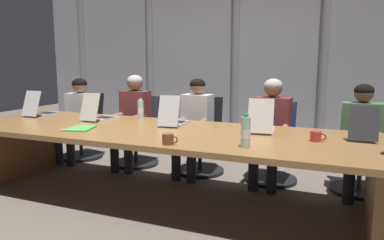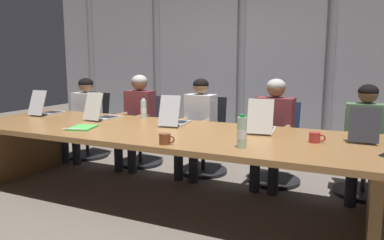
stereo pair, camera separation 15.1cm
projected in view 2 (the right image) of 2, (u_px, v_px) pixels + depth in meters
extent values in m
plane|color=#6B6056|center=(162.00, 199.00, 3.77)|extent=(13.91, 13.91, 0.00)
cube|color=olive|center=(161.00, 132.00, 3.66)|extent=(4.34, 1.34, 0.05)
cube|color=black|center=(161.00, 139.00, 3.67)|extent=(3.69, 0.10, 0.06)
cube|color=brown|center=(24.00, 148.00, 4.52)|extent=(0.08, 1.14, 0.67)
cube|color=brown|center=(374.00, 197.00, 2.91)|extent=(0.08, 1.14, 0.67)
cube|color=#9999A0|center=(239.00, 63.00, 5.75)|extent=(6.95, 0.10, 2.69)
cylinder|color=gray|center=(92.00, 63.00, 6.89)|extent=(0.12, 0.12, 2.64)
cylinder|color=gray|center=(157.00, 63.00, 6.31)|extent=(0.12, 0.12, 2.64)
cylinder|color=gray|center=(241.00, 63.00, 5.68)|extent=(0.12, 0.12, 2.64)
cylinder|color=gray|center=(330.00, 64.00, 5.14)|extent=(0.12, 0.12, 2.64)
cube|color=#BCBCC1|center=(51.00, 113.00, 4.74)|extent=(0.23, 0.34, 0.02)
cube|color=black|center=(53.00, 112.00, 4.76)|extent=(0.19, 0.19, 0.00)
cube|color=#BCBCC1|center=(37.00, 103.00, 4.51)|extent=(0.22, 0.13, 0.30)
cube|color=black|center=(38.00, 102.00, 4.51)|extent=(0.20, 0.11, 0.26)
cube|color=beige|center=(106.00, 118.00, 4.34)|extent=(0.24, 0.34, 0.02)
cube|color=black|center=(108.00, 117.00, 4.36)|extent=(0.20, 0.19, 0.00)
cube|color=beige|center=(93.00, 106.00, 4.13)|extent=(0.23, 0.11, 0.30)
cube|color=black|center=(93.00, 106.00, 4.14)|extent=(0.21, 0.10, 0.27)
cube|color=#BCBCC1|center=(177.00, 123.00, 3.99)|extent=(0.25, 0.36, 0.02)
cube|color=black|center=(178.00, 122.00, 4.01)|extent=(0.20, 0.21, 0.00)
cube|color=#BCBCC1|center=(169.00, 111.00, 3.76)|extent=(0.23, 0.14, 0.31)
cube|color=black|center=(170.00, 110.00, 3.76)|extent=(0.20, 0.12, 0.27)
cube|color=beige|center=(263.00, 130.00, 3.61)|extent=(0.28, 0.37, 0.02)
cube|color=black|center=(263.00, 128.00, 3.63)|extent=(0.22, 0.21, 0.00)
cube|color=beige|center=(260.00, 116.00, 3.37)|extent=(0.24, 0.14, 0.31)
cube|color=black|center=(260.00, 116.00, 3.38)|extent=(0.22, 0.12, 0.28)
cube|color=#2D2D33|center=(364.00, 138.00, 3.22)|extent=(0.24, 0.31, 0.02)
cube|color=black|center=(364.00, 136.00, 3.24)|extent=(0.20, 0.17, 0.00)
cube|color=#2D2D33|center=(364.00, 125.00, 3.02)|extent=(0.23, 0.10, 0.28)
cube|color=black|center=(364.00, 125.00, 3.02)|extent=(0.21, 0.09, 0.25)
cube|color=black|center=(87.00, 127.00, 5.39)|extent=(0.55, 0.55, 0.08)
cube|color=black|center=(98.00, 107.00, 5.52)|extent=(0.44, 0.19, 0.46)
cylinder|color=#262628|center=(87.00, 142.00, 5.42)|extent=(0.05, 0.05, 0.35)
cylinder|color=black|center=(88.00, 155.00, 5.45)|extent=(0.60, 0.60, 0.04)
cube|color=#2D2D38|center=(140.00, 133.00, 5.01)|extent=(0.54, 0.54, 0.08)
cube|color=#2D2D38|center=(150.00, 111.00, 5.15)|extent=(0.44, 0.16, 0.45)
cylinder|color=#262628|center=(140.00, 148.00, 5.04)|extent=(0.05, 0.05, 0.35)
cylinder|color=black|center=(141.00, 162.00, 5.07)|extent=(0.60, 0.60, 0.04)
cube|color=black|center=(203.00, 139.00, 4.61)|extent=(0.51, 0.51, 0.08)
cube|color=black|center=(209.00, 115.00, 4.77)|extent=(0.44, 0.14, 0.47)
cylinder|color=#262628|center=(203.00, 156.00, 4.65)|extent=(0.05, 0.05, 0.35)
cylinder|color=black|center=(203.00, 171.00, 4.68)|extent=(0.60, 0.60, 0.04)
cube|color=navy|center=(275.00, 146.00, 4.24)|extent=(0.50, 0.50, 0.08)
cube|color=navy|center=(281.00, 120.00, 4.39)|extent=(0.44, 0.13, 0.45)
cylinder|color=#262628|center=(274.00, 164.00, 4.28)|extent=(0.05, 0.05, 0.35)
cylinder|color=black|center=(274.00, 180.00, 4.31)|extent=(0.60, 0.60, 0.04)
cube|color=#511E19|center=(365.00, 154.00, 3.85)|extent=(0.51, 0.51, 0.08)
cube|color=#511E19|center=(369.00, 125.00, 3.99)|extent=(0.44, 0.14, 0.48)
cylinder|color=#262628|center=(364.00, 174.00, 3.88)|extent=(0.05, 0.05, 0.35)
cylinder|color=black|center=(362.00, 192.00, 3.91)|extent=(0.60, 0.60, 0.04)
cube|color=silver|center=(87.00, 109.00, 5.31)|extent=(0.39, 0.23, 0.47)
sphere|color=#8C6647|center=(86.00, 85.00, 5.26)|extent=(0.20, 0.20, 0.20)
ellipsoid|color=black|center=(86.00, 83.00, 5.25)|extent=(0.21, 0.21, 0.15)
cylinder|color=silver|center=(96.00, 107.00, 5.24)|extent=(0.07, 0.14, 0.27)
cylinder|color=#8C6647|center=(87.00, 117.00, 5.07)|extent=(0.07, 0.30, 0.06)
cylinder|color=silver|center=(78.00, 106.00, 5.37)|extent=(0.07, 0.14, 0.27)
cylinder|color=#8C6647|center=(68.00, 116.00, 5.19)|extent=(0.07, 0.30, 0.06)
cylinder|color=#262833|center=(84.00, 130.00, 5.13)|extent=(0.14, 0.40, 0.13)
cylinder|color=#262833|center=(76.00, 148.00, 5.00)|extent=(0.11, 0.11, 0.45)
cylinder|color=#262833|center=(73.00, 129.00, 5.21)|extent=(0.14, 0.40, 0.13)
cylinder|color=#262833|center=(65.00, 147.00, 5.08)|extent=(0.11, 0.11, 0.45)
cube|color=brown|center=(140.00, 111.00, 4.93)|extent=(0.37, 0.23, 0.53)
sphere|color=#8C6647|center=(139.00, 83.00, 4.87)|extent=(0.20, 0.20, 0.20)
ellipsoid|color=#B2ADA8|center=(139.00, 81.00, 4.87)|extent=(0.21, 0.21, 0.15)
cylinder|color=brown|center=(150.00, 106.00, 4.86)|extent=(0.07, 0.14, 0.27)
cylinder|color=#8C6647|center=(142.00, 117.00, 4.69)|extent=(0.07, 0.30, 0.06)
cylinder|color=brown|center=(130.00, 105.00, 4.98)|extent=(0.07, 0.14, 0.27)
cylinder|color=#8C6647|center=(122.00, 115.00, 4.81)|extent=(0.07, 0.30, 0.06)
cylinder|color=#262833|center=(139.00, 136.00, 4.76)|extent=(0.14, 0.40, 0.13)
cylinder|color=#262833|center=(132.00, 155.00, 4.63)|extent=(0.11, 0.11, 0.45)
cylinder|color=#262833|center=(126.00, 134.00, 4.83)|extent=(0.14, 0.40, 0.13)
cylinder|color=#262833|center=(118.00, 154.00, 4.71)|extent=(0.11, 0.11, 0.45)
cube|color=silver|center=(201.00, 115.00, 4.56)|extent=(0.36, 0.24, 0.51)
sphere|color=#8C6647|center=(201.00, 86.00, 4.50)|extent=(0.19, 0.19, 0.19)
ellipsoid|color=black|center=(201.00, 84.00, 4.50)|extent=(0.19, 0.19, 0.14)
cylinder|color=silver|center=(212.00, 111.00, 4.48)|extent=(0.08, 0.14, 0.27)
cylinder|color=#8C6647|center=(204.00, 123.00, 4.32)|extent=(0.08, 0.30, 0.06)
cylinder|color=silver|center=(190.00, 109.00, 4.62)|extent=(0.08, 0.14, 0.27)
cylinder|color=#8C6647|center=(182.00, 121.00, 4.45)|extent=(0.08, 0.30, 0.06)
cylinder|color=#262833|center=(201.00, 142.00, 4.39)|extent=(0.15, 0.41, 0.13)
cylinder|color=#262833|center=(194.00, 163.00, 4.26)|extent=(0.11, 0.11, 0.45)
cylinder|color=#262833|center=(186.00, 140.00, 4.48)|extent=(0.15, 0.41, 0.13)
cylinder|color=#262833|center=(178.00, 161.00, 4.36)|extent=(0.11, 0.11, 0.45)
cube|color=brown|center=(275.00, 120.00, 4.18)|extent=(0.42, 0.23, 0.51)
sphere|color=#8C6647|center=(276.00, 88.00, 4.12)|extent=(0.20, 0.20, 0.20)
ellipsoid|color=#B2ADA8|center=(276.00, 86.00, 4.12)|extent=(0.21, 0.21, 0.15)
cylinder|color=brown|center=(291.00, 115.00, 4.09)|extent=(0.07, 0.14, 0.27)
cylinder|color=#8C6647|center=(286.00, 129.00, 3.92)|extent=(0.07, 0.30, 0.06)
cylinder|color=brown|center=(260.00, 113.00, 4.25)|extent=(0.07, 0.14, 0.27)
cylinder|color=#8C6647|center=(254.00, 126.00, 4.08)|extent=(0.07, 0.30, 0.06)
cylinder|color=#262833|center=(278.00, 150.00, 4.00)|extent=(0.14, 0.40, 0.13)
cylinder|color=#262833|center=(273.00, 174.00, 3.88)|extent=(0.11, 0.11, 0.45)
cylinder|color=#262833|center=(260.00, 148.00, 4.09)|extent=(0.14, 0.40, 0.13)
cylinder|color=#262833|center=(255.00, 171.00, 3.97)|extent=(0.11, 0.11, 0.45)
cube|color=#4C6B4C|center=(366.00, 128.00, 3.79)|extent=(0.40, 0.23, 0.49)
sphere|color=brown|center=(368.00, 94.00, 3.74)|extent=(0.19, 0.19, 0.19)
ellipsoid|color=black|center=(368.00, 91.00, 3.73)|extent=(0.20, 0.20, 0.14)
cylinder|color=#4C6B4C|center=(384.00, 123.00, 3.72)|extent=(0.07, 0.14, 0.27)
cylinder|color=#4C6B4C|center=(348.00, 121.00, 3.85)|extent=(0.07, 0.14, 0.27)
cylinder|color=brown|center=(347.00, 136.00, 3.68)|extent=(0.07, 0.30, 0.06)
cylinder|color=#262833|center=(375.00, 159.00, 3.61)|extent=(0.14, 0.40, 0.13)
cylinder|color=#262833|center=(374.00, 186.00, 3.49)|extent=(0.11, 0.11, 0.45)
cylinder|color=#262833|center=(353.00, 157.00, 3.69)|extent=(0.14, 0.40, 0.13)
cylinder|color=#262833|center=(351.00, 184.00, 3.57)|extent=(0.11, 0.11, 0.45)
cylinder|color=silver|center=(144.00, 109.00, 4.35)|extent=(0.07, 0.07, 0.21)
cylinder|color=white|center=(144.00, 110.00, 4.35)|extent=(0.07, 0.07, 0.06)
cylinder|color=white|center=(143.00, 99.00, 4.33)|extent=(0.04, 0.04, 0.02)
cylinder|color=#ADD1B2|center=(242.00, 133.00, 2.87)|extent=(0.07, 0.07, 0.24)
cylinder|color=white|center=(242.00, 134.00, 2.88)|extent=(0.08, 0.08, 0.07)
cylinder|color=green|center=(242.00, 116.00, 2.85)|extent=(0.04, 0.04, 0.02)
cylinder|color=#B2332D|center=(315.00, 137.00, 3.08)|extent=(0.09, 0.09, 0.09)
torus|color=#B2332D|center=(322.00, 138.00, 3.06)|extent=(0.06, 0.01, 0.06)
cylinder|color=brown|center=(165.00, 139.00, 3.02)|extent=(0.09, 0.09, 0.09)
torus|color=brown|center=(171.00, 139.00, 3.00)|extent=(0.06, 0.01, 0.06)
cube|color=#4CB74C|center=(82.00, 128.00, 3.72)|extent=(0.30, 0.35, 0.02)
cylinder|color=silver|center=(72.00, 129.00, 3.59)|extent=(0.20, 0.07, 0.01)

